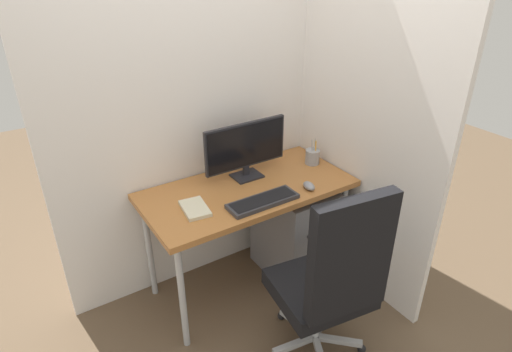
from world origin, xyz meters
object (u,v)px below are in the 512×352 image
at_px(filing_cabinet, 294,229).
at_px(monitor, 246,147).
at_px(pen_holder, 312,157).
at_px(notebook, 195,208).
at_px(mouse, 309,186).
at_px(office_chair, 332,279).
at_px(keyboard, 263,201).

relative_size(filing_cabinet, monitor, 1.19).
xyz_separation_m(pen_holder, notebook, (-0.93, -0.10, -0.04)).
bearing_deg(mouse, pen_holder, 57.18).
relative_size(filing_cabinet, notebook, 3.18).
bearing_deg(notebook, office_chair, -52.32).
relative_size(filing_cabinet, pen_holder, 3.72).
height_order(office_chair, pen_holder, office_chair).
bearing_deg(monitor, mouse, -56.32).
distance_m(office_chair, keyboard, 0.59).
xyz_separation_m(office_chair, mouse, (0.28, 0.54, 0.20)).
xyz_separation_m(mouse, notebook, (-0.69, 0.16, -0.01)).
distance_m(monitor, keyboard, 0.39).
distance_m(pen_holder, notebook, 0.93).
relative_size(office_chair, mouse, 11.28).
bearing_deg(notebook, pen_holder, 13.79).
xyz_separation_m(filing_cabinet, pen_holder, (0.20, 0.08, 0.47)).
bearing_deg(notebook, mouse, -5.68).
height_order(office_chair, keyboard, office_chair).
xyz_separation_m(monitor, mouse, (0.23, -0.35, -0.18)).
height_order(monitor, pen_holder, monitor).
relative_size(office_chair, filing_cabinet, 1.67).
distance_m(keyboard, pen_holder, 0.62).
bearing_deg(monitor, keyboard, -105.57).
relative_size(office_chair, monitor, 1.99).
height_order(office_chair, mouse, office_chair).
distance_m(monitor, pen_holder, 0.50).
xyz_separation_m(monitor, keyboard, (-0.09, -0.33, -0.19)).
distance_m(monitor, mouse, 0.46).
xyz_separation_m(mouse, pen_holder, (0.24, 0.26, 0.03)).
distance_m(office_chair, mouse, 0.64).
bearing_deg(keyboard, filing_cabinet, 23.94).
bearing_deg(mouse, filing_cabinet, 86.36).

